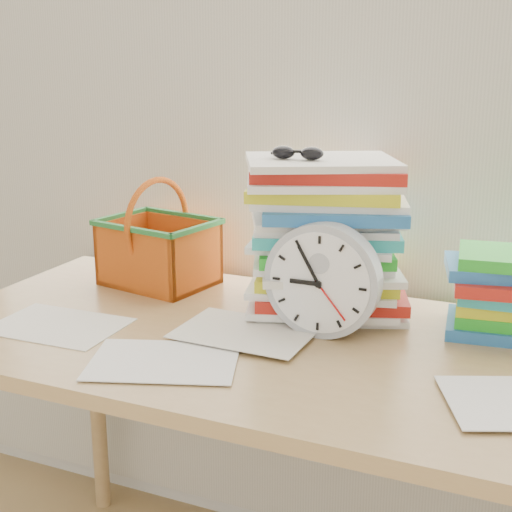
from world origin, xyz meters
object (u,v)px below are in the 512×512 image
at_px(clock, 323,280).
at_px(basket, 158,233).
at_px(paper_stack, 326,236).
at_px(desk, 268,371).

relative_size(clock, basket, 0.89).
xyz_separation_m(paper_stack, basket, (-0.43, 0.02, -0.04)).
height_order(desk, basket, basket).
height_order(desk, clock, clock).
bearing_deg(paper_stack, clock, -73.83).
xyz_separation_m(desk, clock, (0.10, 0.05, 0.19)).
relative_size(desk, paper_stack, 4.19).
bearing_deg(basket, paper_stack, 7.59).
bearing_deg(clock, desk, -152.69).
height_order(desk, paper_stack, paper_stack).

